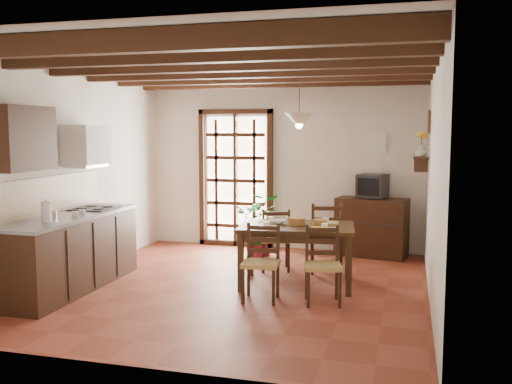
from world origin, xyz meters
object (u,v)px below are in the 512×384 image
(chair_far_right, at_px, (326,250))
(dining_table, at_px, (297,233))
(sideboard, at_px, (372,227))
(chair_near_left, at_px, (261,277))
(potted_plant, at_px, (258,219))
(pendant_lamp, at_px, (299,119))
(chair_near_right, at_px, (323,279))
(kitchen_counter, at_px, (72,251))
(crt_tv, at_px, (373,186))
(chair_far_left, at_px, (275,251))

(chair_far_right, bearing_deg, dining_table, 59.48)
(chair_far_right, distance_m, sideboard, 1.30)
(chair_near_left, xyz_separation_m, potted_plant, (-0.64, 2.29, 0.30))
(chair_far_right, xyz_separation_m, potted_plant, (-1.17, 0.78, 0.27))
(chair_near_left, height_order, chair_far_right, chair_far_right)
(pendant_lamp, bearing_deg, chair_near_right, -60.88)
(dining_table, distance_m, sideboard, 2.10)
(kitchen_counter, relative_size, potted_plant, 1.09)
(chair_far_right, bearing_deg, crt_tv, -125.70)
(chair_far_left, height_order, potted_plant, potted_plant)
(crt_tv, relative_size, pendant_lamp, 0.59)
(chair_near_right, height_order, potted_plant, potted_plant)
(potted_plant, bearing_deg, chair_near_left, -74.45)
(chair_far_right, height_order, sideboard, chair_far_right)
(potted_plant, bearing_deg, crt_tv, 12.74)
(crt_tv, height_order, potted_plant, potted_plant)
(dining_table, distance_m, chair_near_left, 0.89)
(chair_far_right, bearing_deg, chair_near_right, 85.52)
(dining_table, height_order, pendant_lamp, pendant_lamp)
(chair_near_left, bearing_deg, chair_far_right, 65.88)
(sideboard, relative_size, potted_plant, 0.51)
(chair_far_left, height_order, sideboard, sideboard)
(potted_plant, bearing_deg, kitchen_counter, -125.04)
(chair_near_right, height_order, chair_far_left, chair_far_left)
(potted_plant, distance_m, pendant_lamp, 2.27)
(chair_near_right, relative_size, sideboard, 0.82)
(chair_near_left, bearing_deg, chair_near_right, 1.95)
(potted_plant, relative_size, pendant_lamp, 2.45)
(chair_near_right, distance_m, crt_tv, 2.74)
(crt_tv, relative_size, potted_plant, 0.24)
(kitchen_counter, distance_m, chair_near_left, 2.36)
(kitchen_counter, height_order, potted_plant, potted_plant)
(chair_near_right, bearing_deg, pendant_lamp, 105.64)
(chair_near_left, relative_size, sideboard, 0.83)
(crt_tv, bearing_deg, pendant_lamp, -97.69)
(chair_far_right, xyz_separation_m, sideboard, (0.54, 1.17, 0.15))
(pendant_lamp, bearing_deg, chair_near_left, -107.20)
(dining_table, bearing_deg, chair_near_left, -116.01)
(crt_tv, bearing_deg, chair_near_left, -95.65)
(chair_far_left, relative_size, crt_tv, 1.74)
(dining_table, distance_m, pendant_lamp, 1.42)
(kitchen_counter, distance_m, crt_tv, 4.47)
(chair_near_left, xyz_separation_m, chair_near_right, (0.69, 0.08, -0.00))
(pendant_lamp, bearing_deg, potted_plant, 122.13)
(chair_far_right, relative_size, sideboard, 0.91)
(chair_near_left, relative_size, pendant_lamp, 1.03)
(chair_near_right, relative_size, chair_far_left, 1.00)
(sideboard, height_order, crt_tv, crt_tv)
(dining_table, bearing_deg, chair_near_right, -64.07)
(sideboard, relative_size, crt_tv, 2.11)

